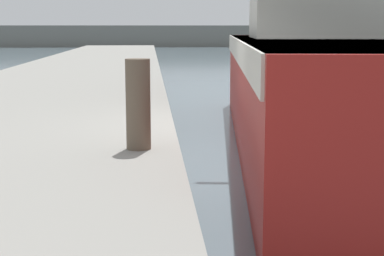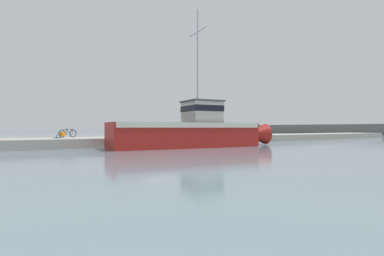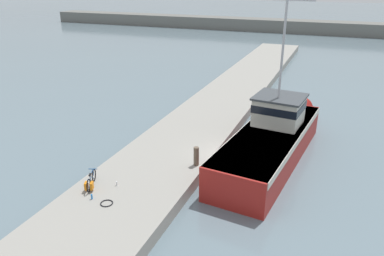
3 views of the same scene
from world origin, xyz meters
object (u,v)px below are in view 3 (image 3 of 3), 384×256
Objects in this scene: bicycle_touring at (91,182)px; mooring_post at (196,156)px; water_bottle_by_bike at (92,197)px; fishing_boat_main at (273,137)px; water_bottle_on_curb at (117,183)px.

bicycle_touring is 5.82m from mooring_post.
bicycle_touring reaches higher than water_bottle_by_bike.
water_bottle_by_bike is (-6.85, -9.08, -0.51)m from fishing_boat_main.
water_bottle_by_bike is (-0.42, -1.51, 0.01)m from water_bottle_on_curb.
water_bottle_by_bike is at bearing -123.54° from mooring_post.
water_bottle_on_curb is 1.56m from water_bottle_by_bike.
water_bottle_by_bike is (0.66, -0.85, -0.21)m from bicycle_touring.
mooring_post is at bearing 50.51° from water_bottle_on_curb.
bicycle_touring is 7.04× the size of water_bottle_on_curb.
bicycle_touring is 1.49× the size of mooring_post.
water_bottle_on_curb is (-6.43, -7.57, -0.52)m from fishing_boat_main.
mooring_post is at bearing -124.61° from fishing_boat_main.
mooring_post reaches higher than water_bottle_on_curb.
fishing_boat_main is at bearing 49.67° from water_bottle_on_curb.
fishing_boat_main is 62.28× the size of water_bottle_on_curb.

